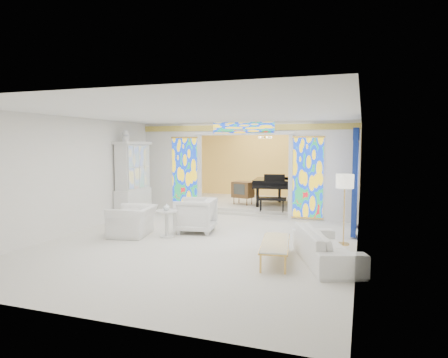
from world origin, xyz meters
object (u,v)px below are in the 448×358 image
at_px(coffee_table, 275,243).
at_px(grand_piano, 280,183).
at_px(china_cabinet, 133,180).
at_px(sofa, 326,246).
at_px(tv_console, 243,190).
at_px(armchair_left, 133,221).
at_px(armchair_right, 196,215).

height_order(coffee_table, grand_piano, grand_piano).
xyz_separation_m(china_cabinet, sofa, (6.17, -2.97, -0.85)).
bearing_deg(tv_console, sofa, -43.57).
distance_m(armchair_left, sofa, 4.89).
distance_m(china_cabinet, tv_console, 3.87).
xyz_separation_m(sofa, grand_piano, (-2.13, 6.07, 0.61)).
xyz_separation_m(china_cabinet, tv_console, (2.81, 2.62, -0.47)).
relative_size(grand_piano, tv_console, 3.64).
distance_m(china_cabinet, armchair_right, 3.06).
distance_m(china_cabinet, coffee_table, 6.14).
height_order(armchair_left, tv_console, tv_console).
relative_size(china_cabinet, armchair_right, 2.76).
distance_m(coffee_table, tv_console, 6.27).
bearing_deg(grand_piano, tv_console, -166.00).
relative_size(armchair_left, coffee_table, 0.64).
bearing_deg(sofa, china_cabinet, 43.58).
bearing_deg(china_cabinet, tv_console, 42.91).
bearing_deg(sofa, armchair_left, 60.10).
bearing_deg(tv_console, china_cabinet, -121.60).
height_order(sofa, coffee_table, sofa).
bearing_deg(armchair_left, china_cabinet, -159.14).
bearing_deg(china_cabinet, armchair_left, -58.59).
bearing_deg(tv_console, armchair_left, -91.60).
bearing_deg(sofa, tv_console, 10.28).
distance_m(armchair_left, coffee_table, 3.99).
bearing_deg(grand_piano, armchair_left, -124.54).
height_order(armchair_left, armchair_right, armchair_right).
distance_m(sofa, tv_console, 6.53).
relative_size(armchair_right, sofa, 0.44).
bearing_deg(coffee_table, china_cabinet, 148.65).
height_order(sofa, grand_piano, grand_piano).
height_order(armchair_left, coffee_table, armchair_left).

